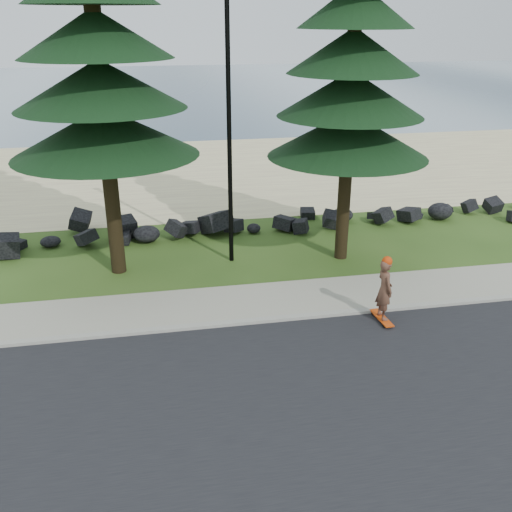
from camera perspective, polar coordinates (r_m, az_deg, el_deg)
The scene contains 9 objects.
ground at distance 15.36m, azimuth -0.73°, elevation -5.08°, with size 160.00×160.00×0.00m, color #2C4916.
road at distance 11.65m, azimuth 3.21°, elevation -15.31°, with size 160.00×7.00×0.02m, color black.
kerb at distance 14.56m, azimuth -0.12°, elevation -6.54°, with size 160.00×0.20×0.10m, color #A2A091.
sidewalk at distance 15.52m, azimuth -0.86°, elevation -4.61°, with size 160.00×2.00×0.08m, color #A09B86.
beach_sand at distance 28.87m, azimuth -5.73°, elevation 8.38°, with size 160.00×15.00×0.01m, color tan.
ocean at distance 64.80m, azimuth -8.83°, elevation 16.33°, with size 160.00×58.00×0.01m, color #314A5E.
seawall_boulders at distance 20.42m, azimuth -3.44°, elevation 2.22°, with size 60.00×2.40×1.10m, color black, non-canonical shape.
lamp_post at distance 17.00m, azimuth -2.70°, elevation 12.49°, with size 0.25×0.14×8.14m.
skateboarder at distance 14.60m, azimuth 12.72°, elevation -3.30°, with size 0.42×0.97×1.78m.
Camera 1 is at (-2.29, -13.36, 7.22)m, focal length 40.00 mm.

